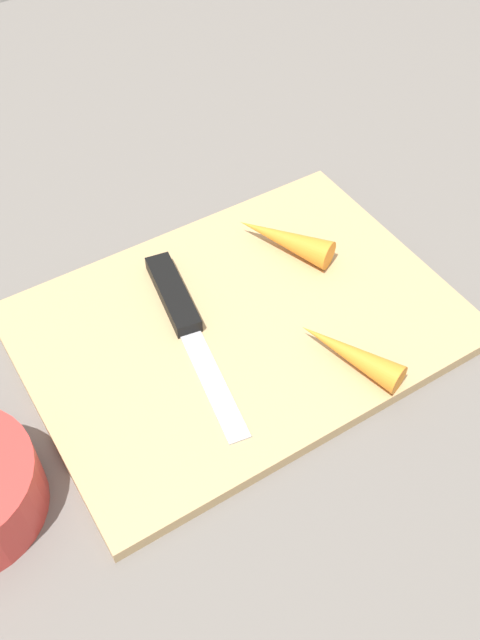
# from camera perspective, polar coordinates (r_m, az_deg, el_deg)

# --- Properties ---
(ground_plane) EXTENTS (1.40, 1.40, 0.00)m
(ground_plane) POSITION_cam_1_polar(r_m,az_deg,el_deg) (0.60, -0.00, -0.74)
(ground_plane) COLOR slate
(cutting_board) EXTENTS (0.36, 0.26, 0.01)m
(cutting_board) POSITION_cam_1_polar(r_m,az_deg,el_deg) (0.60, -0.00, -0.37)
(cutting_board) COLOR tan
(cutting_board) RESTS_ON ground_plane
(knife) EXTENTS (0.05, 0.20, 0.01)m
(knife) POSITION_cam_1_polar(r_m,az_deg,el_deg) (0.60, -5.08, 1.25)
(knife) COLOR #B7B7BC
(knife) RESTS_ON cutting_board
(carrot_short) EXTENTS (0.06, 0.09, 0.02)m
(carrot_short) POSITION_cam_1_polar(r_m,az_deg,el_deg) (0.56, 8.90, -2.66)
(carrot_short) COLOR orange
(carrot_short) RESTS_ON cutting_board
(carrot_long) EXTENTS (0.07, 0.09, 0.03)m
(carrot_long) POSITION_cam_1_polar(r_m,az_deg,el_deg) (0.65, 3.58, 6.63)
(carrot_long) COLOR orange
(carrot_long) RESTS_ON cutting_board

